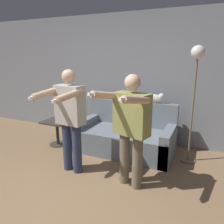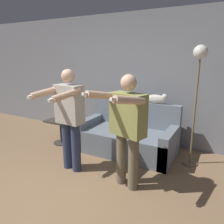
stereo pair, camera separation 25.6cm
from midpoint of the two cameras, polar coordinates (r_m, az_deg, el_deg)
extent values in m
plane|color=#846647|center=(3.02, -19.80, -22.43)|extent=(16.00, 16.00, 0.00)
cube|color=gray|center=(4.65, 1.53, 8.76)|extent=(10.00, 0.05, 2.60)
cube|color=slate|center=(4.14, 1.59, -7.58)|extent=(1.77, 0.91, 0.42)
cube|color=slate|center=(4.33, 3.58, -0.25)|extent=(1.77, 0.14, 0.48)
cube|color=slate|center=(4.46, -8.01, -5.07)|extent=(0.16, 0.91, 0.56)
cube|color=slate|center=(3.90, 12.68, -8.28)|extent=(0.16, 0.91, 0.56)
cylinder|color=#2D3856|center=(3.57, -13.66, -8.72)|extent=(0.14, 0.14, 0.77)
cylinder|color=#2D3856|center=(3.45, -11.27, -9.41)|extent=(0.14, 0.14, 0.77)
cube|color=#B7B2A8|center=(3.30, -13.13, 1.80)|extent=(0.44, 0.25, 0.58)
sphere|color=#D8AD8C|center=(3.23, -13.57, 9.08)|extent=(0.19, 0.19, 0.19)
cylinder|color=#D8AD8C|center=(3.23, -18.97, 4.71)|extent=(0.13, 0.51, 0.13)
cube|color=white|center=(3.07, -22.33, 3.50)|extent=(0.05, 0.13, 0.05)
cylinder|color=#D8AD8C|center=(2.94, -13.62, 4.20)|extent=(0.13, 0.51, 0.13)
cube|color=white|center=(2.77, -17.04, 2.86)|extent=(0.05, 0.13, 0.05)
cylinder|color=#6B604C|center=(3.14, 0.89, -11.91)|extent=(0.14, 0.14, 0.75)
cylinder|color=#6B604C|center=(3.02, 4.14, -13.06)|extent=(0.14, 0.14, 0.75)
cube|color=#8C8E4C|center=(2.84, 2.63, -0.62)|extent=(0.52, 0.34, 0.56)
sphere|color=#D8AD8C|center=(2.76, 2.73, 7.73)|extent=(0.21, 0.21, 0.21)
cylinder|color=#D8AD8C|center=(2.74, -4.23, 4.34)|extent=(0.22, 0.51, 0.18)
cube|color=white|center=(2.57, -8.07, 4.53)|extent=(0.07, 0.13, 0.06)
cylinder|color=#D8AD8C|center=(2.45, 3.42, 3.13)|extent=(0.22, 0.51, 0.18)
cube|color=white|center=(2.26, -0.29, 3.29)|extent=(0.07, 0.13, 0.06)
ellipsoid|color=silver|center=(4.14, 8.96, 3.50)|extent=(0.37, 0.11, 0.17)
sphere|color=silver|center=(4.09, 11.09, 4.06)|extent=(0.11, 0.11, 0.11)
ellipsoid|color=silver|center=(4.22, 6.47, 2.99)|extent=(0.20, 0.04, 0.04)
cone|color=silver|center=(4.07, 10.80, 4.61)|extent=(0.03, 0.03, 0.03)
cone|color=silver|center=(4.11, 10.93, 4.69)|extent=(0.03, 0.03, 0.03)
cylinder|color=#756047|center=(4.05, 17.43, -11.94)|extent=(0.25, 0.25, 0.02)
cylinder|color=#756047|center=(3.75, 18.43, 0.04)|extent=(0.03, 0.03, 1.76)
sphere|color=white|center=(3.64, 19.66, 14.53)|extent=(0.21, 0.21, 0.21)
cylinder|color=#38332D|center=(4.68, -15.41, -8.09)|extent=(0.35, 0.35, 0.02)
cylinder|color=#38332D|center=(4.60, -15.61, -5.41)|extent=(0.06, 0.06, 0.48)
cube|color=#38332D|center=(4.52, -15.83, -2.36)|extent=(0.50, 0.50, 0.03)
cylinder|color=#B7473D|center=(4.46, -15.82, -1.82)|extent=(0.07, 0.07, 0.08)
camera|label=1|loc=(0.13, -92.09, -0.55)|focal=35.00mm
camera|label=2|loc=(0.13, 87.91, 0.55)|focal=35.00mm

